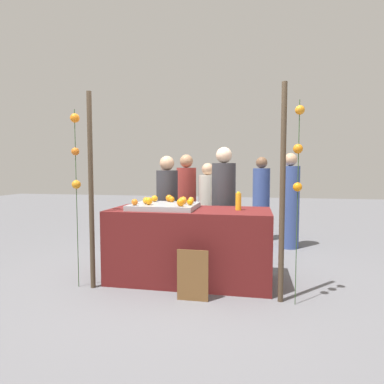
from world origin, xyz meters
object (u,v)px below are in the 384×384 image
at_px(orange_0, 146,200).
at_px(chalkboard_sign, 193,276).
at_px(vendor_right, 224,210).
at_px(orange_1, 172,199).
at_px(vendor_left, 167,213).
at_px(stall_counter, 190,245).
at_px(juice_bottle, 238,201).

relative_size(orange_0, chalkboard_sign, 0.13).
height_order(orange_0, vendor_right, vendor_right).
height_order(orange_0, orange_1, orange_1).
distance_m(orange_0, orange_1, 0.33).
relative_size(orange_0, vendor_right, 0.04).
bearing_deg(vendor_left, orange_0, -100.02).
bearing_deg(orange_0, vendor_right, 35.20).
xyz_separation_m(orange_0, chalkboard_sign, (0.75, -0.70, -0.72)).
bearing_deg(stall_counter, orange_0, 171.55).
distance_m(orange_0, chalkboard_sign, 1.25).
xyz_separation_m(stall_counter, juice_bottle, (0.59, 0.01, 0.55)).
bearing_deg(vendor_left, orange_1, -68.62).
bearing_deg(orange_1, orange_0, -159.95).
distance_m(vendor_left, vendor_right, 0.83).
bearing_deg(orange_0, vendor_left, 79.98).
xyz_separation_m(chalkboard_sign, vendor_right, (0.19, 1.37, 0.52)).
relative_size(stall_counter, vendor_left, 1.25).
bearing_deg(orange_1, juice_bottle, -12.22).
height_order(juice_bottle, vendor_right, vendor_right).
distance_m(stall_counter, juice_bottle, 0.81).
xyz_separation_m(orange_0, vendor_left, (0.11, 0.63, -0.25)).
bearing_deg(orange_0, orange_1, 20.05).
xyz_separation_m(orange_1, juice_bottle, (0.87, -0.19, 0.01)).
bearing_deg(orange_1, chalkboard_sign, -62.06).
bearing_deg(vendor_right, orange_0, -144.80).
bearing_deg(stall_counter, chalkboard_sign, -75.93).
bearing_deg(vendor_left, juice_bottle, -33.29).
bearing_deg(stall_counter, juice_bottle, 1.33).
xyz_separation_m(juice_bottle, chalkboard_sign, (-0.44, -0.63, -0.73)).
relative_size(vendor_left, vendor_right, 0.93).
height_order(orange_0, vendor_left, vendor_left).
relative_size(orange_0, juice_bottle, 0.32).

